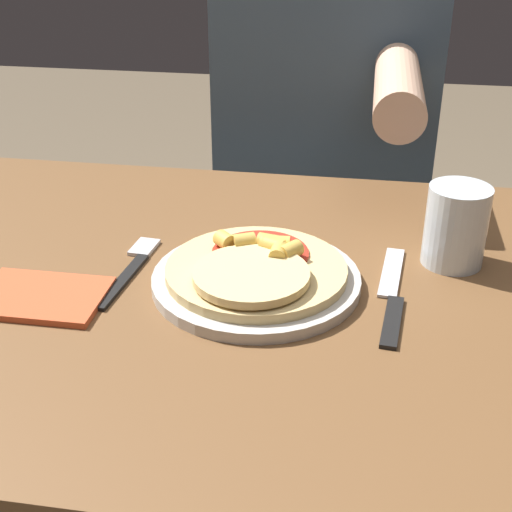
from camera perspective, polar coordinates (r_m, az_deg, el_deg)
dining_table at (r=0.92m, az=-2.72°, el=-8.87°), size 1.22×0.71×0.76m
plate at (r=0.84m, az=-0.00°, el=-1.99°), size 0.25×0.25×0.01m
pizza at (r=0.82m, az=0.02°, el=-1.01°), size 0.21×0.21×0.04m
fork at (r=0.89m, az=-9.91°, el=-0.83°), size 0.03×0.18×0.00m
knife at (r=0.83m, az=10.81°, el=-3.09°), size 0.03×0.22×0.00m
drinking_glass at (r=0.90m, az=15.70°, el=2.34°), size 0.08×0.08×0.10m
napkin at (r=0.85m, az=-16.81°, el=-3.14°), size 0.14×0.10×0.01m
person_diner at (r=1.39m, az=5.59°, el=8.37°), size 0.39×0.52×1.23m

